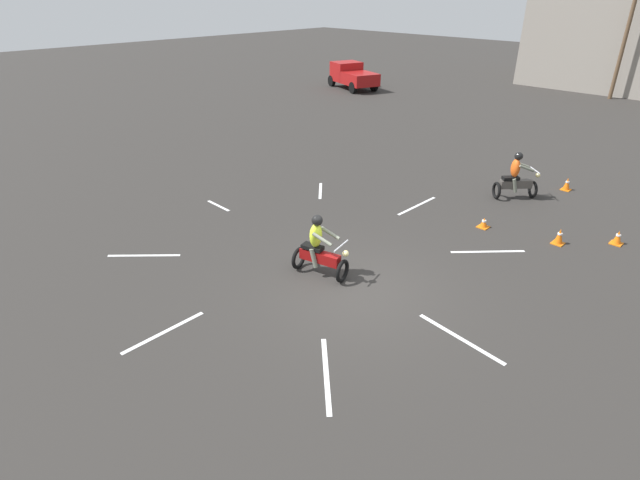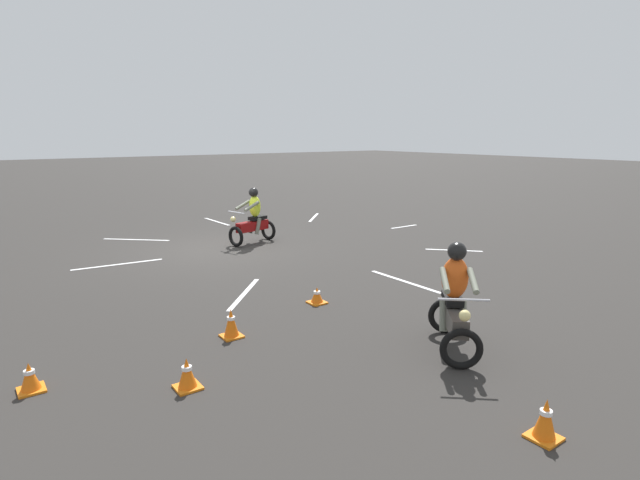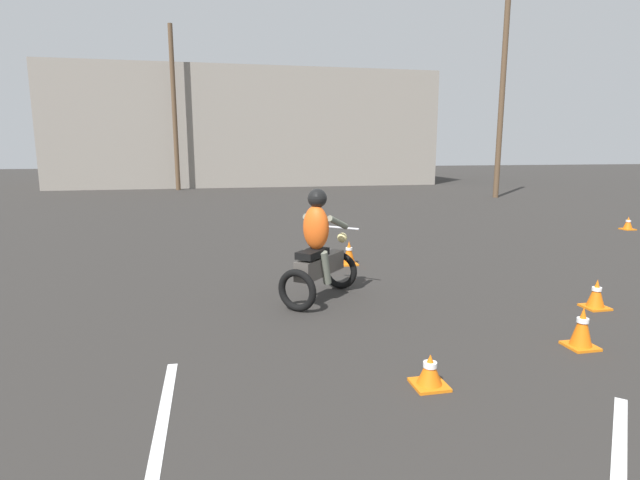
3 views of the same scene
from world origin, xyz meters
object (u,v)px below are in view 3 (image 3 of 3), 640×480
(traffic_cone_mid_center, at_px, (430,371))
(utility_pole_near, at_px, (502,102))
(traffic_cone_far_right, at_px, (582,328))
(traffic_cone_far_center, at_px, (349,253))
(traffic_cone_mid_left, at_px, (596,294))
(traffic_cone_near_right, at_px, (628,224))
(utility_pole_far, at_px, (174,109))
(motorcycle_rider_background, at_px, (319,252))

(traffic_cone_mid_center, relative_size, utility_pole_near, 0.04)
(traffic_cone_far_right, xyz_separation_m, traffic_cone_far_center, (-1.51, 4.48, -0.01))
(traffic_cone_mid_left, relative_size, traffic_cone_far_center, 0.90)
(traffic_cone_near_right, bearing_deg, utility_pole_far, 128.78)
(motorcycle_rider_background, height_order, utility_pole_near, utility_pole_near)
(traffic_cone_mid_center, height_order, traffic_cone_far_right, traffic_cone_far_right)
(traffic_cone_near_right, bearing_deg, traffic_cone_far_center, -164.19)
(motorcycle_rider_background, height_order, traffic_cone_near_right, motorcycle_rider_background)
(traffic_cone_far_center, relative_size, utility_pole_near, 0.06)
(traffic_cone_mid_center, bearing_deg, traffic_cone_far_right, 14.16)
(motorcycle_rider_background, xyz_separation_m, traffic_cone_mid_left, (3.74, -1.20, -0.53))
(traffic_cone_mid_left, xyz_separation_m, traffic_cone_far_right, (-1.20, -1.18, 0.03))
(traffic_cone_far_center, height_order, utility_pole_far, utility_pole_far)
(motorcycle_rider_background, height_order, traffic_cone_far_center, motorcycle_rider_background)
(traffic_cone_near_right, height_order, traffic_cone_mid_left, traffic_cone_mid_left)
(utility_pole_far, bearing_deg, traffic_cone_far_right, -75.69)
(traffic_cone_far_center, bearing_deg, traffic_cone_near_right, 15.81)
(traffic_cone_mid_center, relative_size, traffic_cone_far_right, 0.67)
(motorcycle_rider_background, relative_size, traffic_cone_far_center, 3.57)
(motorcycle_rider_background, relative_size, utility_pole_near, 0.20)
(traffic_cone_far_center, xyz_separation_m, utility_pole_near, (10.01, 11.43, 3.97))
(traffic_cone_mid_center, xyz_separation_m, traffic_cone_far_center, (0.57, 5.00, 0.07))
(utility_pole_near, xyz_separation_m, utility_pole_far, (-14.41, 7.24, 0.01))
(traffic_cone_near_right, xyz_separation_m, traffic_cone_mid_center, (-9.20, -7.45, -0.02))
(traffic_cone_far_center, bearing_deg, utility_pole_near, 48.78)
(traffic_cone_far_center, distance_m, utility_pole_near, 15.71)
(motorcycle_rider_background, bearing_deg, traffic_cone_near_right, 66.19)
(utility_pole_near, bearing_deg, motorcycle_rider_background, -129.23)
(motorcycle_rider_background, xyz_separation_m, traffic_cone_far_right, (2.54, -2.38, -0.49))
(traffic_cone_far_center, bearing_deg, traffic_cone_mid_left, -50.64)
(traffic_cone_mid_center, relative_size, traffic_cone_mid_left, 0.77)
(traffic_cone_near_right, bearing_deg, traffic_cone_far_right, -135.83)
(motorcycle_rider_background, distance_m, utility_pole_far, 21.32)
(traffic_cone_mid_left, bearing_deg, traffic_cone_far_right, -135.43)
(traffic_cone_far_right, distance_m, traffic_cone_far_center, 4.72)
(motorcycle_rider_background, relative_size, traffic_cone_mid_left, 3.98)
(traffic_cone_mid_left, height_order, utility_pole_near, utility_pole_near)
(utility_pole_far, bearing_deg, traffic_cone_near_right, -51.22)
(traffic_cone_mid_left, relative_size, traffic_cone_far_right, 0.87)
(traffic_cone_far_center, bearing_deg, traffic_cone_far_right, -71.41)
(traffic_cone_mid_center, xyz_separation_m, utility_pole_far, (-3.83, 23.67, 4.05))
(utility_pole_far, bearing_deg, motorcycle_rider_background, -80.79)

